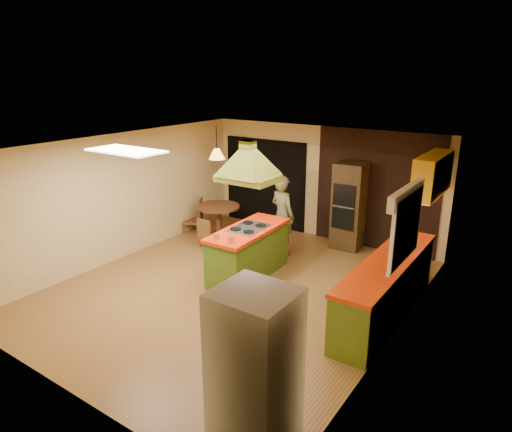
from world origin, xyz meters
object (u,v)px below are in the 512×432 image
Objects in this scene: wall_oven at (349,206)px; canister_large at (409,232)px; man at (282,215)px; dining_table at (218,215)px; kitchen_island at (248,252)px; refrigerator at (255,374)px.

wall_oven is 2.02m from canister_large.
man is 1.77m from dining_table.
man reaches higher than dining_table.
dining_table is at bearing 140.76° from kitchen_island.
wall_oven is (0.97, 1.09, 0.09)m from man.
man is (-0.05, 1.27, 0.36)m from kitchen_island.
kitchen_island is 1.32m from man.
canister_large is at bearing -166.63° from man.
dining_table is (-4.19, 4.65, -0.37)m from refrigerator.
canister_large is (1.60, -1.23, 0.11)m from wall_oven.
man is at bearing 118.52° from refrigerator.
canister_large is (4.31, -0.23, 0.52)m from dining_table.
refrigerator reaches higher than canister_large.
kitchen_island is at bearing 108.82° from man.
dining_table is at bearing 176.99° from canister_large.
man is at bearing 176.80° from canister_large.
dining_table is 4.35m from canister_large.
refrigerator is (2.45, -4.56, 0.05)m from man.
kitchen_island is 2.24m from dining_table.
kitchen_island is at bearing 126.39° from refrigerator.
dining_table is (-2.71, -1.01, -0.41)m from wall_oven.
kitchen_island is 1.93× the size of dining_table.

